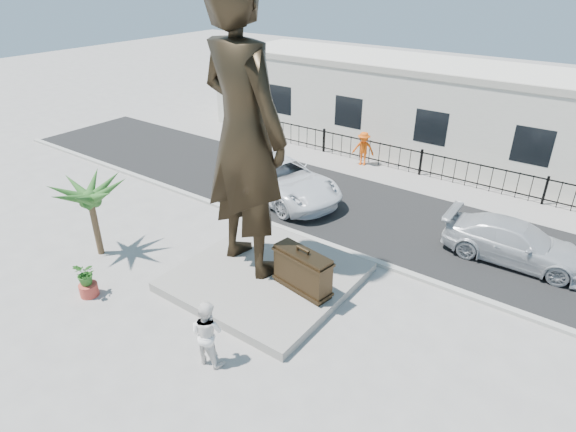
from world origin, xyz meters
name	(u,v)px	position (x,y,z in m)	size (l,w,h in m)	color
ground	(248,310)	(0.00, 0.00, 0.00)	(100.00, 100.00, 0.00)	#9E9991
street	(373,211)	(0.00, 8.00, 0.01)	(40.00, 7.00, 0.01)	black
curb	(329,245)	(0.00, 4.50, 0.06)	(40.00, 0.25, 0.12)	#A5A399
far_sidewalk	(412,180)	(0.00, 12.00, 0.01)	(40.00, 2.50, 0.02)	#9E9991
plinth	(266,277)	(-0.50, 1.50, 0.15)	(5.20, 5.20, 0.30)	gray
fence	(421,163)	(0.00, 12.80, 0.60)	(22.00, 0.10, 1.20)	black
building	(456,111)	(0.00, 17.00, 2.20)	(28.00, 7.00, 4.40)	silver
statue	(244,133)	(-1.36, 1.70, 4.72)	(3.22, 2.11, 8.84)	black
suitcase	(303,271)	(0.93, 1.46, 0.96)	(1.87, 0.60, 1.32)	#2F2214
tourist	(207,333)	(0.52, -2.13, 0.92)	(0.89, 0.70, 1.84)	white
car_white	(280,179)	(-3.96, 6.85, 0.85)	(2.77, 6.02, 1.67)	white
car_silver	(515,242)	(5.57, 7.47, 0.70)	(1.93, 4.74, 1.38)	silver
worker	(363,149)	(-2.87, 12.32, 0.88)	(1.11, 0.64, 1.71)	#EA530C
palm_tree	(101,253)	(-6.27, -0.64, 0.00)	(1.80, 1.80, 3.20)	#26521E
planter	(89,290)	(-4.43, -2.33, 0.20)	(0.56, 0.56, 0.40)	#BF3F32
shrub	(85,274)	(-4.43, -2.33, 0.78)	(0.68, 0.59, 0.75)	#2B6621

